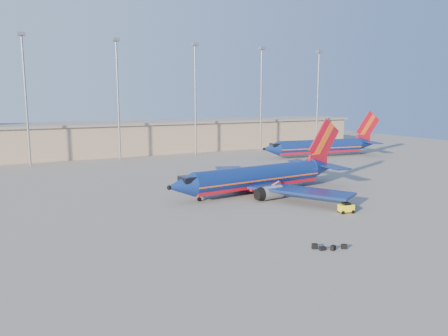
{
  "coord_description": "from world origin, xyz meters",
  "views": [
    {
      "loc": [
        -30.99,
        -58.47,
        15.06
      ],
      "look_at": [
        0.39,
        1.89,
        4.0
      ],
      "focal_mm": 35.0,
      "sensor_mm": 36.0,
      "label": 1
    }
  ],
  "objects": [
    {
      "name": "luggage_pile",
      "position": [
        -2.53,
        -26.2,
        0.24
      ],
      "size": [
        3.28,
        1.92,
        0.54
      ],
      "color": "black",
      "rests_on": "ground"
    },
    {
      "name": "aircraft_main",
      "position": [
        5.82,
        -0.5,
        2.44
      ],
      "size": [
        33.73,
        32.33,
        11.43
      ],
      "rotation": [
        0.0,
        0.0,
        0.1
      ],
      "color": "navy",
      "rests_on": "ground"
    },
    {
      "name": "ground",
      "position": [
        0.0,
        0.0,
        0.0
      ],
      "size": [
        220.0,
        220.0,
        0.0
      ],
      "primitive_type": "plane",
      "color": "slate",
      "rests_on": "ground"
    },
    {
      "name": "terminal_building",
      "position": [
        10.0,
        58.0,
        4.32
      ],
      "size": [
        122.0,
        16.0,
        8.5
      ],
      "color": "#9C896B",
      "rests_on": "ground"
    },
    {
      "name": "baggage_tug",
      "position": [
        8.98,
        -16.43,
        0.72
      ],
      "size": [
        2.14,
        1.57,
        1.39
      ],
      "rotation": [
        0.0,
        0.0,
        -0.23
      ],
      "color": "yellow",
      "rests_on": "ground"
    },
    {
      "name": "light_mast_row",
      "position": [
        5.0,
        46.0,
        17.55
      ],
      "size": [
        101.6,
        1.6,
        28.65
      ],
      "color": "gray",
      "rests_on": "ground"
    },
    {
      "name": "aircraft_second",
      "position": [
        42.57,
        28.45,
        2.64
      ],
      "size": [
        33.87,
        13.11,
        11.5
      ],
      "rotation": [
        0.0,
        0.0,
        -0.13
      ],
      "color": "navy",
      "rests_on": "ground"
    }
  ]
}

